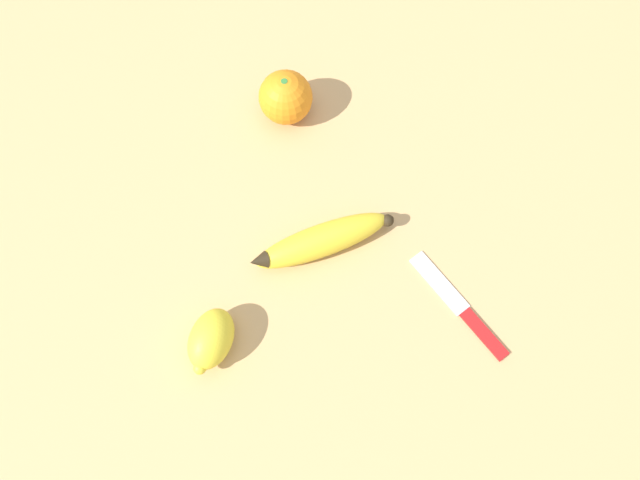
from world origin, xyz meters
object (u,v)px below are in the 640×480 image
(lemon, at_px, (211,339))
(paring_knife, at_px, (462,309))
(banana, at_px, (321,241))
(orange, at_px, (286,97))

(lemon, xyz_separation_m, paring_knife, (0.27, -0.17, -0.02))
(banana, height_order, paring_knife, banana)
(paring_knife, bearing_deg, orange, 90.47)
(paring_knife, bearing_deg, banana, 116.98)
(banana, bearing_deg, paring_knife, 133.56)
(lemon, bearing_deg, banana, 4.51)
(banana, distance_m, orange, 0.21)
(banana, relative_size, paring_knife, 1.13)
(banana, distance_m, lemon, 0.19)
(orange, xyz_separation_m, paring_knife, (-0.01, -0.37, -0.03))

